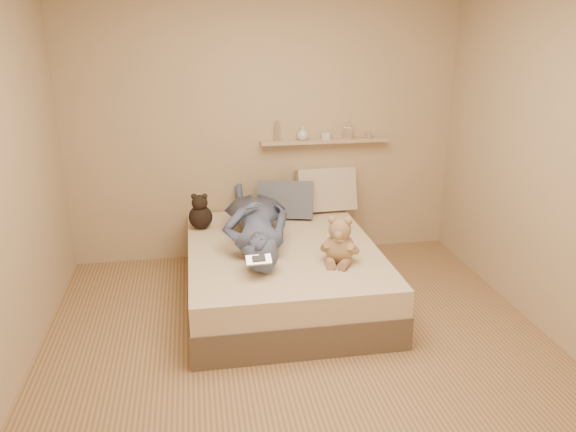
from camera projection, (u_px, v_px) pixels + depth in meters
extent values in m
plane|color=#A17853|center=(304.00, 360.00, 3.77)|extent=(3.80, 3.80, 0.00)
plane|color=tan|center=(265.00, 120.00, 5.11)|extent=(3.60, 0.00, 3.60)
plane|color=tan|center=(441.00, 340.00, 1.57)|extent=(3.60, 0.00, 3.60)
cube|color=brown|center=(282.00, 283.00, 4.59)|extent=(1.50, 1.90, 0.25)
cube|color=beige|center=(282.00, 258.00, 4.52)|extent=(1.48, 1.88, 0.20)
cube|color=silver|center=(259.00, 260.00, 3.84)|extent=(0.18, 0.08, 0.06)
cube|color=black|center=(259.00, 258.00, 3.83)|extent=(0.09, 0.04, 0.03)
sphere|color=#9A8254|center=(340.00, 248.00, 4.16)|extent=(0.22, 0.22, 0.22)
sphere|color=#986F53|center=(340.00, 230.00, 4.09)|extent=(0.16, 0.16, 0.16)
sphere|color=#A77D5B|center=(332.00, 220.00, 4.08)|extent=(0.06, 0.06, 0.06)
sphere|color=#9A7D54|center=(348.00, 221.00, 4.05)|extent=(0.06, 0.06, 0.06)
sphere|color=olive|center=(339.00, 235.00, 4.03)|extent=(0.07, 0.07, 0.07)
cylinder|color=#8F664C|center=(325.00, 246.00, 4.14)|extent=(0.07, 0.15, 0.13)
cylinder|color=#A27F56|center=(353.00, 249.00, 4.10)|extent=(0.14, 0.15, 0.13)
cylinder|color=#A07155|center=(330.00, 262.00, 4.10)|extent=(0.09, 0.16, 0.07)
cylinder|color=#8E634C|center=(345.00, 263.00, 4.08)|extent=(0.14, 0.16, 0.07)
cylinder|color=beige|center=(340.00, 238.00, 4.11)|extent=(0.15, 0.15, 0.02)
sphere|color=black|center=(201.00, 217.00, 4.84)|extent=(0.21, 0.21, 0.21)
sphere|color=black|center=(200.00, 203.00, 4.79)|extent=(0.14, 0.14, 0.14)
sphere|color=black|center=(194.00, 196.00, 4.77)|extent=(0.05, 0.05, 0.05)
sphere|color=black|center=(205.00, 196.00, 4.77)|extent=(0.05, 0.05, 0.05)
cube|color=#C1B199|center=(326.00, 190.00, 5.28)|extent=(0.56, 0.29, 0.43)
cube|color=#585B6B|center=(286.00, 199.00, 5.10)|extent=(0.54, 0.34, 0.36)
imported|color=#4F5B7C|center=(256.00, 220.00, 4.55)|extent=(0.64, 1.51, 0.35)
cube|color=tan|center=(325.00, 141.00, 5.21)|extent=(1.20, 0.12, 0.03)
cylinder|color=silver|center=(277.00, 131.00, 5.10)|extent=(0.04, 0.04, 0.18)
imported|color=silver|center=(303.00, 133.00, 5.15)|extent=(0.11, 0.11, 0.13)
cylinder|color=silver|center=(326.00, 136.00, 5.19)|extent=(0.09, 0.09, 0.06)
imported|color=white|center=(348.00, 130.00, 5.21)|extent=(0.10, 0.10, 0.17)
cylinder|color=#A69E8E|center=(369.00, 135.00, 5.26)|extent=(0.06, 0.06, 0.05)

